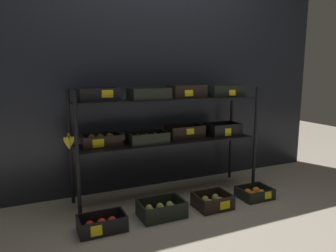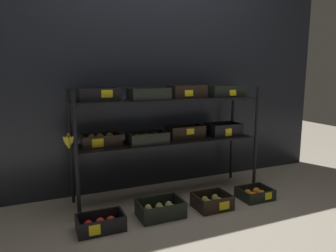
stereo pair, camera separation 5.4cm
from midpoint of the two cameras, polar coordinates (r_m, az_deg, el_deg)
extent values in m
plane|color=gray|center=(3.16, -0.50, -12.57)|extent=(10.00, 10.00, 0.00)
cube|color=black|center=(3.30, -3.41, 8.61)|extent=(4.15, 0.12, 2.27)
cylinder|color=black|center=(2.58, -16.78, -5.78)|extent=(0.03, 0.03, 1.06)
cylinder|color=black|center=(3.28, 15.13, -2.37)|extent=(0.03, 0.03, 1.06)
cylinder|color=black|center=(2.97, -17.85, -3.76)|extent=(0.03, 0.03, 1.06)
cylinder|color=black|center=(3.60, 10.99, -1.14)|extent=(0.03, 0.03, 1.06)
cube|color=black|center=(2.99, -0.52, -2.81)|extent=(1.72, 0.38, 0.02)
cube|color=black|center=(2.93, -0.53, 4.78)|extent=(1.72, 0.38, 0.02)
cube|color=black|center=(2.85, -12.57, -3.36)|extent=(0.34, 0.21, 0.01)
cube|color=black|center=(2.75, -12.18, -2.78)|extent=(0.34, 0.02, 0.09)
cube|color=black|center=(2.94, -13.00, -2.00)|extent=(0.34, 0.02, 0.09)
cube|color=black|center=(2.81, -15.86, -2.63)|extent=(0.02, 0.18, 0.09)
cube|color=black|center=(2.88, -9.42, -2.11)|extent=(0.02, 0.18, 0.09)
ellipsoid|color=tan|center=(2.79, -14.13, -2.61)|extent=(0.07, 0.07, 0.09)
ellipsoid|color=#BCBA5A|center=(2.82, -12.59, -2.45)|extent=(0.07, 0.07, 0.09)
ellipsoid|color=#A9C35F|center=(2.83, -10.88, -2.32)|extent=(0.07, 0.07, 0.09)
ellipsoid|color=#ABC05D|center=(2.86, -14.25, -2.34)|extent=(0.07, 0.07, 0.09)
ellipsoid|color=#A6AE4E|center=(2.87, -12.83, -2.24)|extent=(0.07, 0.07, 0.09)
ellipsoid|color=#BAC24F|center=(2.88, -11.14, -2.13)|extent=(0.07, 0.07, 0.09)
cube|color=yellow|center=(2.73, -13.15, -3.10)|extent=(0.10, 0.01, 0.07)
cube|color=black|center=(2.89, -4.30, -2.99)|extent=(0.36, 0.23, 0.01)
cube|color=black|center=(2.78, -3.55, -2.40)|extent=(0.36, 0.02, 0.09)
cube|color=black|center=(2.97, -5.01, -1.60)|extent=(0.36, 0.02, 0.09)
cube|color=black|center=(2.82, -7.60, -2.27)|extent=(0.02, 0.20, 0.09)
cube|color=black|center=(2.94, -1.15, -1.70)|extent=(0.02, 0.20, 0.09)
sphere|color=#8CBA46|center=(2.83, -5.73, -2.42)|extent=(0.07, 0.07, 0.07)
sphere|color=#8EB839|center=(2.86, -4.08, -2.27)|extent=(0.07, 0.07, 0.07)
sphere|color=#8EC53C|center=(2.88, -2.45, -2.13)|extent=(0.07, 0.07, 0.07)
sphere|color=#85C730|center=(2.88, -6.05, -2.18)|extent=(0.07, 0.07, 0.07)
sphere|color=#88B638|center=(2.91, -4.48, -2.05)|extent=(0.07, 0.07, 0.07)
sphere|color=#98B83C|center=(2.93, -2.91, -1.93)|extent=(0.07, 0.07, 0.07)
cube|color=black|center=(3.13, 2.58, -1.98)|extent=(0.36, 0.21, 0.01)
cube|color=black|center=(3.03, 3.41, -1.19)|extent=(0.36, 0.02, 0.11)
cube|color=black|center=(3.20, 1.82, -0.59)|extent=(0.36, 0.02, 0.11)
cube|color=black|center=(3.04, -0.31, -1.13)|extent=(0.02, 0.17, 0.11)
cube|color=black|center=(3.19, 5.36, -0.64)|extent=(0.02, 0.17, 0.11)
ellipsoid|color=yellow|center=(3.05, 1.17, -1.40)|extent=(0.06, 0.06, 0.08)
ellipsoid|color=yellow|center=(3.07, 2.33, -1.32)|extent=(0.06, 0.06, 0.08)
ellipsoid|color=yellow|center=(3.10, 3.47, -1.22)|extent=(0.06, 0.06, 0.08)
ellipsoid|color=yellow|center=(3.14, 4.46, -1.10)|extent=(0.06, 0.06, 0.08)
ellipsoid|color=yellow|center=(3.10, 0.76, -1.22)|extent=(0.06, 0.06, 0.08)
ellipsoid|color=yellow|center=(3.13, 1.88, -1.13)|extent=(0.06, 0.06, 0.08)
ellipsoid|color=yellow|center=(3.15, 2.90, -1.04)|extent=(0.06, 0.06, 0.08)
ellipsoid|color=yellow|center=(3.19, 4.07, -0.94)|extent=(0.06, 0.06, 0.08)
cube|color=yellow|center=(3.02, 3.60, -1.00)|extent=(0.08, 0.01, 0.06)
cube|color=black|center=(3.30, 9.46, -1.45)|extent=(0.34, 0.23, 0.01)
cube|color=black|center=(3.21, 10.56, -0.72)|extent=(0.34, 0.02, 0.11)
cube|color=black|center=(3.38, 8.48, -0.11)|extent=(0.34, 0.02, 0.11)
cube|color=black|center=(3.21, 7.11, -0.62)|extent=(0.02, 0.20, 0.11)
cube|color=black|center=(3.38, 11.75, -0.21)|extent=(0.02, 0.20, 0.11)
sphere|color=orange|center=(3.23, 8.91, -0.91)|extent=(0.07, 0.07, 0.07)
sphere|color=orange|center=(3.30, 10.65, -0.75)|extent=(0.07, 0.07, 0.07)
sphere|color=orange|center=(3.29, 8.33, -0.70)|extent=(0.07, 0.07, 0.07)
sphere|color=orange|center=(3.36, 10.11, -0.55)|extent=(0.07, 0.07, 0.07)
cube|color=yellow|center=(3.19, 10.45, -1.10)|extent=(0.07, 0.01, 0.08)
cube|color=black|center=(2.80, -13.12, 4.60)|extent=(0.34, 0.26, 0.01)
cube|color=black|center=(2.67, -12.65, 5.61)|extent=(0.34, 0.02, 0.10)
cube|color=black|center=(2.91, -13.64, 5.90)|extent=(0.34, 0.02, 0.10)
cube|color=black|center=(2.76, -16.52, 5.58)|extent=(0.02, 0.23, 0.10)
cube|color=black|center=(2.83, -9.89, 5.93)|extent=(0.02, 0.23, 0.10)
sphere|color=#631F5D|center=(2.72, -15.10, 5.01)|extent=(0.05, 0.05, 0.05)
sphere|color=#6C3058|center=(2.73, -14.03, 5.07)|extent=(0.05, 0.05, 0.05)
sphere|color=#592753|center=(2.74, -12.91, 5.13)|extent=(0.05, 0.05, 0.05)
sphere|color=#662E50|center=(2.75, -11.88, 5.19)|extent=(0.05, 0.05, 0.05)
sphere|color=#592B4D|center=(2.76, -10.77, 5.25)|extent=(0.05, 0.05, 0.05)
sphere|color=#592D56|center=(2.77, -15.34, 5.09)|extent=(0.05, 0.05, 0.05)
sphere|color=#562449|center=(2.78, -14.20, 5.16)|extent=(0.05, 0.05, 0.05)
sphere|color=#5A1846|center=(2.79, -13.11, 5.22)|extent=(0.05, 0.05, 0.05)
sphere|color=#6B2659|center=(2.80, -12.06, 5.27)|extent=(0.05, 0.05, 0.05)
sphere|color=#59184F|center=(2.82, -11.03, 5.33)|extent=(0.05, 0.05, 0.05)
sphere|color=#6B2B49|center=(2.83, -15.51, 5.18)|extent=(0.05, 0.05, 0.05)
sphere|color=#65194D|center=(2.84, -14.50, 5.24)|extent=(0.05, 0.05, 0.05)
sphere|color=#5E1858|center=(2.85, -13.37, 5.30)|extent=(0.05, 0.05, 0.05)
sphere|color=#6D2F4F|center=(2.86, -12.37, 5.35)|extent=(0.05, 0.05, 0.05)
sphere|color=#592A45|center=(2.87, -11.23, 5.41)|extent=(0.05, 0.05, 0.05)
cube|color=yellow|center=(2.67, -11.55, 5.77)|extent=(0.10, 0.01, 0.07)
cube|color=black|center=(2.82, -4.06, 4.89)|extent=(0.36, 0.23, 0.01)
cube|color=black|center=(2.72, -3.27, 5.84)|extent=(0.36, 0.02, 0.10)
cube|color=black|center=(2.92, -4.81, 6.10)|extent=(0.36, 0.02, 0.10)
cube|color=black|center=(2.76, -7.39, 5.85)|extent=(0.02, 0.20, 0.10)
cube|color=black|center=(2.88, -0.89, 6.09)|extent=(0.02, 0.20, 0.10)
ellipsoid|color=brown|center=(2.75, -5.87, 5.56)|extent=(0.05, 0.05, 0.07)
ellipsoid|color=brown|center=(2.77, -4.44, 5.61)|extent=(0.05, 0.05, 0.07)
ellipsoid|color=brown|center=(2.80, -3.06, 5.66)|extent=(0.05, 0.05, 0.07)
ellipsoid|color=brown|center=(2.82, -1.91, 5.71)|extent=(0.05, 0.05, 0.07)
ellipsoid|color=brown|center=(2.82, -6.27, 5.66)|extent=(0.05, 0.05, 0.07)
ellipsoid|color=brown|center=(2.84, -4.94, 5.71)|extent=(0.05, 0.05, 0.07)
ellipsoid|color=brown|center=(2.87, -3.67, 5.76)|extent=(0.05, 0.05, 0.07)
ellipsoid|color=brown|center=(2.89, -2.41, 5.81)|extent=(0.05, 0.05, 0.07)
cube|color=black|center=(3.05, 2.88, 5.26)|extent=(0.34, 0.22, 0.01)
cube|color=black|center=(2.95, 3.79, 6.32)|extent=(0.34, 0.02, 0.11)
cube|color=black|center=(3.13, 2.04, 6.54)|extent=(0.34, 0.02, 0.11)
cube|color=black|center=(2.97, 0.08, 6.36)|extent=(0.02, 0.19, 0.11)
cube|color=black|center=(3.12, 5.56, 6.48)|extent=(0.02, 0.19, 0.11)
sphere|color=orange|center=(2.98, 1.78, 5.86)|extent=(0.06, 0.06, 0.06)
sphere|color=orange|center=(3.02, 3.09, 5.90)|extent=(0.06, 0.06, 0.06)
sphere|color=orange|center=(3.05, 4.53, 5.93)|extent=(0.06, 0.06, 0.06)
sphere|color=#FF6412|center=(3.03, 1.16, 5.93)|extent=(0.06, 0.06, 0.06)
sphere|color=orange|center=(3.08, 2.61, 5.98)|extent=(0.06, 0.06, 0.06)
sphere|color=orange|center=(3.11, 3.91, 6.02)|extent=(0.06, 0.06, 0.06)
cube|color=yellow|center=(2.93, 3.32, 6.00)|extent=(0.09, 0.01, 0.06)
cube|color=black|center=(3.24, 9.63, 5.42)|extent=(0.36, 0.24, 0.01)
cube|color=black|center=(3.15, 10.77, 6.32)|extent=(0.36, 0.02, 0.10)
cube|color=black|center=(3.33, 8.60, 6.57)|extent=(0.36, 0.02, 0.10)
cube|color=black|center=(3.15, 7.01, 6.42)|extent=(0.02, 0.20, 0.10)
cube|color=black|center=(3.34, 12.15, 6.47)|extent=(0.02, 0.20, 0.10)
sphere|color=gold|center=(3.16, 8.61, 6.10)|extent=(0.07, 0.07, 0.07)
sphere|color=gold|center=(3.22, 10.00, 6.12)|extent=(0.07, 0.07, 0.07)
sphere|color=gold|center=(3.26, 11.29, 6.13)|extent=(0.07, 0.07, 0.07)
sphere|color=yellow|center=(3.22, 8.08, 6.18)|extent=(0.07, 0.07, 0.07)
sphere|color=gold|center=(3.27, 9.36, 6.20)|extent=(0.07, 0.07, 0.07)
sphere|color=gold|center=(3.32, 10.49, 6.21)|extent=(0.07, 0.07, 0.07)
cube|color=yellow|center=(3.16, 11.18, 5.99)|extent=(0.07, 0.01, 0.06)
cylinder|color=brown|center=(2.67, -18.22, -1.54)|extent=(0.02, 0.02, 0.02)
ellipsoid|color=yellow|center=(2.69, -18.49, -2.90)|extent=(0.07, 0.03, 0.11)
ellipsoid|color=yellow|center=(2.68, -18.26, -2.94)|extent=(0.05, 0.03, 0.11)
ellipsoid|color=yellow|center=(2.69, -18.02, -2.86)|extent=(0.05, 0.03, 0.11)
ellipsoid|color=yellow|center=(2.69, -17.80, -2.86)|extent=(0.08, 0.03, 0.11)
cube|color=black|center=(2.59, -12.51, -17.99)|extent=(0.36, 0.22, 0.01)
cube|color=black|center=(2.47, -12.07, -17.78)|extent=(0.36, 0.02, 0.11)
cube|color=black|center=(2.65, -13.03, -15.86)|extent=(0.36, 0.02, 0.11)
cube|color=black|center=(2.54, -16.57, -17.23)|extent=(0.02, 0.18, 0.11)
cube|color=black|center=(2.60, -8.68, -16.27)|extent=(0.02, 0.18, 0.11)
sphere|color=red|center=(2.53, -14.49, -17.67)|extent=(0.07, 0.07, 0.07)
sphere|color=red|center=(2.55, -12.39, -17.38)|extent=(0.07, 0.07, 0.07)
sphere|color=red|center=(2.56, -10.49, -17.20)|extent=(0.07, 0.07, 0.07)
sphere|color=red|center=(2.58, -14.71, -17.15)|extent=(0.07, 0.07, 0.07)
sphere|color=red|center=(2.60, -12.61, -16.86)|extent=(0.07, 0.07, 0.07)
sphere|color=red|center=(2.61, -10.77, -16.66)|extent=(0.07, 0.07, 0.07)
cube|color=yellow|center=(2.46, -13.56, -18.09)|extent=(0.08, 0.01, 0.08)
cube|color=black|center=(2.75, -1.77, -16.00)|extent=(0.38, 0.26, 0.01)
cube|color=black|center=(2.62, -0.72, -15.71)|extent=(0.38, 0.02, 0.13)
cube|color=black|center=(2.82, -2.75, -13.76)|extent=(0.38, 0.02, 0.13)
cube|color=black|center=(2.66, -5.51, -15.31)|extent=(0.02, 0.23, 0.13)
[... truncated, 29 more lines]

